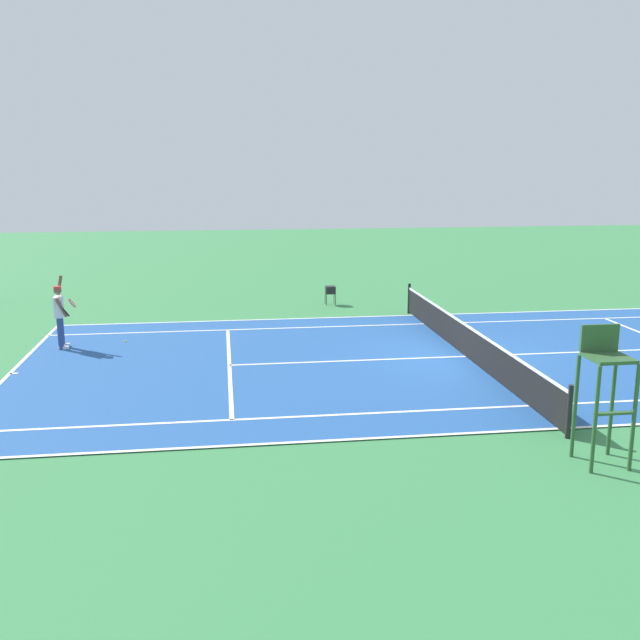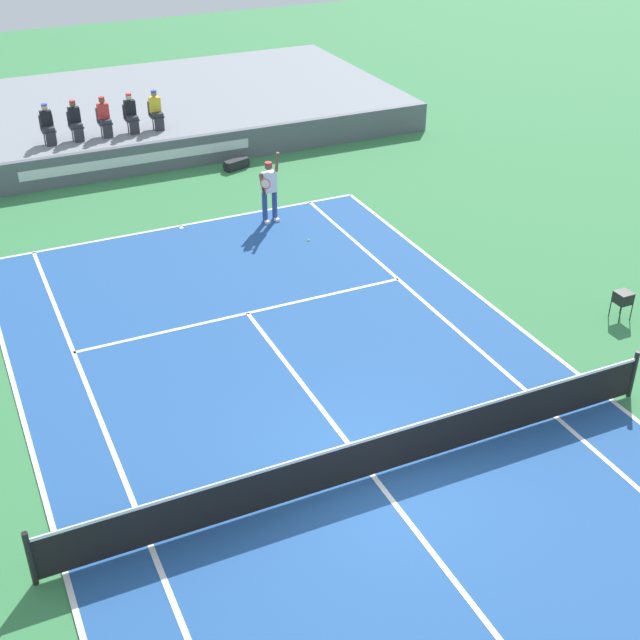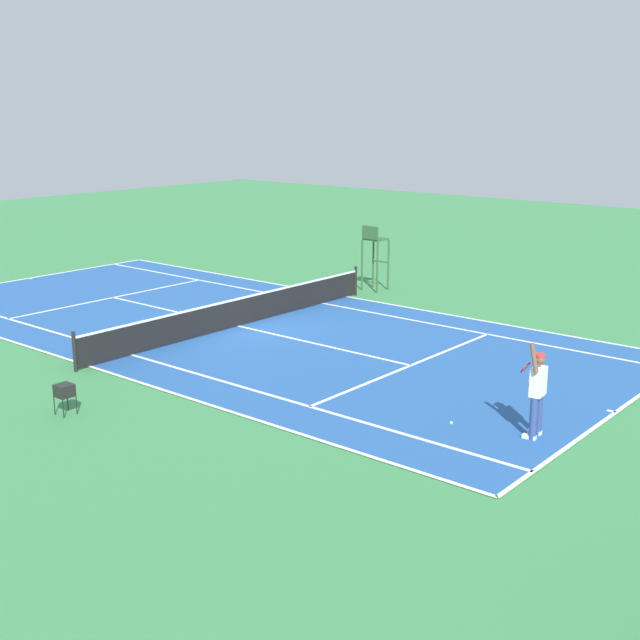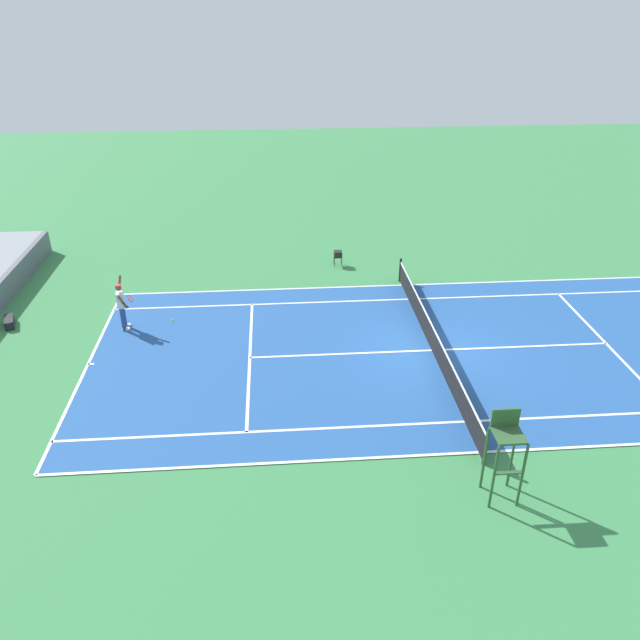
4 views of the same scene
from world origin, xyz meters
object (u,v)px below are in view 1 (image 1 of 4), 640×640
object	(u,v)px
tennis_player	(60,315)
ball_hopper	(330,290)
tennis_ball	(125,341)
umpire_chair	(605,378)

from	to	relation	value
tennis_player	ball_hopper	world-z (taller)	tennis_player
tennis_player	tennis_ball	bearing A→B (deg)	-74.75
tennis_player	umpire_chair	xyz separation A→B (m)	(-9.56, -11.12, 0.56)
umpire_chair	tennis_player	bearing A→B (deg)	49.33
tennis_player	umpire_chair	world-z (taller)	umpire_chair
tennis_player	tennis_ball	size ratio (longest dim) A/B	30.63
tennis_player	umpire_chair	bearing A→B (deg)	-130.67
tennis_ball	umpire_chair	bearing A→B (deg)	-136.75
ball_hopper	umpire_chair	bearing A→B (deg)	-170.45
tennis_ball	ball_hopper	world-z (taller)	ball_hopper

